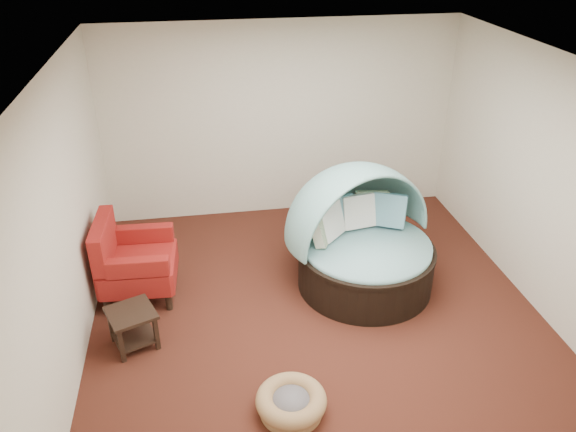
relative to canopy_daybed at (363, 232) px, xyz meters
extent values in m
plane|color=#481F14|center=(-0.65, -0.46, -0.69)|extent=(5.00, 5.00, 0.00)
plane|color=beige|center=(-0.65, 2.04, 0.71)|extent=(5.00, 0.00, 5.00)
plane|color=beige|center=(-0.65, -2.96, 0.71)|extent=(5.00, 0.00, 5.00)
plane|color=beige|center=(-3.15, -0.46, 0.71)|extent=(0.00, 5.00, 5.00)
plane|color=beige|center=(1.85, -0.46, 0.71)|extent=(0.00, 5.00, 5.00)
plane|color=white|center=(-0.65, -0.46, 2.11)|extent=(5.00, 5.00, 0.00)
cylinder|color=black|center=(0.03, -0.10, -0.45)|extent=(2.03, 2.03, 0.49)
cylinder|color=black|center=(0.03, -0.10, -0.18)|extent=(2.06, 2.06, 0.04)
cylinder|color=#94CAD2|center=(0.03, -0.10, -0.15)|extent=(1.92, 1.92, 0.11)
cube|color=#396A43|center=(-0.50, 0.03, 0.12)|extent=(0.39, 0.47, 0.43)
cube|color=white|center=(-0.37, 0.11, 0.12)|extent=(0.46, 0.46, 0.43)
cube|color=#649CAF|center=(-0.22, 0.28, 0.12)|extent=(0.47, 0.40, 0.43)
cube|color=white|center=(0.02, 0.30, 0.12)|extent=(0.44, 0.30, 0.43)
cube|color=#396A43|center=(0.22, 0.37, 0.12)|extent=(0.44, 0.29, 0.43)
cube|color=#649CAF|center=(0.40, 0.26, 0.12)|extent=(0.47, 0.39, 0.43)
cylinder|color=brown|center=(-1.19, -1.90, -0.66)|extent=(0.58, 0.58, 0.07)
torus|color=brown|center=(-1.19, -1.90, -0.55)|extent=(0.66, 0.66, 0.17)
cylinder|color=#5F5B5F|center=(-1.19, -1.90, -0.57)|extent=(0.39, 0.39, 0.10)
cylinder|color=black|center=(-3.00, -0.15, -0.59)|extent=(0.08, 0.08, 0.21)
cylinder|color=black|center=(-2.96, 0.54, -0.59)|extent=(0.08, 0.08, 0.21)
cylinder|color=black|center=(-2.31, -0.18, -0.59)|extent=(0.08, 0.08, 0.21)
cylinder|color=black|center=(-2.27, 0.51, -0.59)|extent=(0.08, 0.08, 0.21)
cube|color=maroon|center=(-2.64, 0.18, -0.34)|extent=(0.90, 0.90, 0.30)
cube|color=maroon|center=(-2.98, 0.20, 0.06)|extent=(0.20, 0.87, 0.50)
cube|color=maroon|center=(-2.60, -0.19, -0.08)|extent=(0.69, 0.17, 0.21)
cube|color=maroon|center=(-2.56, 0.54, -0.08)|extent=(0.69, 0.17, 0.21)
cube|color=black|center=(-2.65, -0.74, -0.27)|extent=(0.59, 0.59, 0.04)
cube|color=black|center=(-2.65, -0.74, -0.58)|extent=(0.52, 0.52, 0.03)
cube|color=black|center=(-2.75, -0.97, -0.49)|extent=(0.06, 0.06, 0.40)
cube|color=black|center=(-2.89, -0.64, -0.49)|extent=(0.06, 0.06, 0.40)
cube|color=black|center=(-2.41, -0.84, -0.49)|extent=(0.06, 0.06, 0.40)
cube|color=black|center=(-2.55, -0.50, -0.49)|extent=(0.06, 0.06, 0.40)
camera|label=1|loc=(-1.82, -5.49, 3.35)|focal=35.00mm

